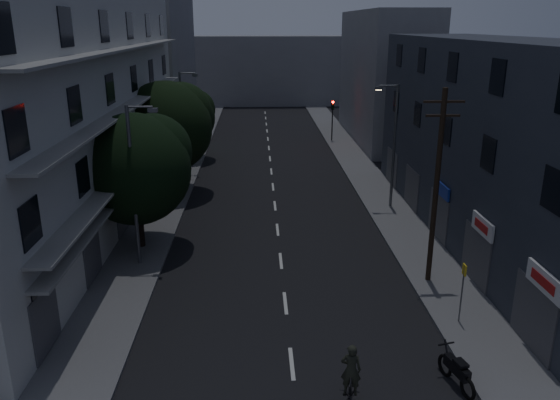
{
  "coord_description": "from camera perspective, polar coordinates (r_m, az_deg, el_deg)",
  "views": [
    {
      "loc": [
        -1.15,
        -14.93,
        11.74
      ],
      "look_at": [
        0.0,
        12.0,
        3.0
      ],
      "focal_mm": 35.0,
      "sensor_mm": 36.0,
      "label": 1
    }
  ],
  "objects": [
    {
      "name": "bus_stop_sign",
      "position": [
        23.19,
        18.57,
        -8.18
      ],
      "size": [
        0.06,
        0.35,
        2.52
      ],
      "color": "#595B60",
      "rests_on": "sidewalk_right"
    },
    {
      "name": "utility_pole",
      "position": [
        25.48,
        16.04,
        1.6
      ],
      "size": [
        1.8,
        0.24,
        9.0
      ],
      "color": "black",
      "rests_on": "sidewalk_right"
    },
    {
      "name": "traffic_signal_far_right",
      "position": [
        56.82,
        5.51,
        9.13
      ],
      "size": [
        0.28,
        0.37,
        4.1
      ],
      "color": "black",
      "rests_on": "sidewalk_right"
    },
    {
      "name": "ground",
      "position": [
        41.64,
        -0.76,
        1.58
      ],
      "size": [
        160.0,
        160.0,
        0.0
      ],
      "primitive_type": "plane",
      "color": "black",
      "rests_on": "ground"
    },
    {
      "name": "motorcycle",
      "position": [
        20.21,
        17.96,
        -16.68
      ],
      "size": [
        0.79,
        2.1,
        1.37
      ],
      "rotation": [
        0.0,
        0.0,
        0.24
      ],
      "color": "black",
      "rests_on": "ground"
    },
    {
      "name": "traffic_signal_far_left",
      "position": [
        56.41,
        -7.82,
        8.99
      ],
      "size": [
        0.28,
        0.37,
        4.1
      ],
      "color": "black",
      "rests_on": "sidewalk_left"
    },
    {
      "name": "tree_mid",
      "position": [
        39.17,
        -11.73,
        7.82
      ],
      "size": [
        6.43,
        6.43,
        7.91
      ],
      "color": "black",
      "rests_on": "sidewalk_left"
    },
    {
      "name": "building_far_right",
      "position": [
        58.67,
        10.78,
        12.53
      ],
      "size": [
        6.0,
        20.0,
        13.0
      ],
      "primitive_type": "cube",
      "color": "slate",
      "rests_on": "ground"
    },
    {
      "name": "street_lamp_left_far",
      "position": [
        44.83,
        -10.06,
        8.52
      ],
      "size": [
        1.51,
        0.25,
        8.0
      ],
      "color": "#515559",
      "rests_on": "sidewalk_left"
    },
    {
      "name": "tree_near",
      "position": [
        29.58,
        -14.81,
        3.58
      ],
      "size": [
        5.89,
        5.89,
        7.27
      ],
      "color": "black",
      "rests_on": "sidewalk_left"
    },
    {
      "name": "building_right",
      "position": [
        32.38,
        21.66,
        5.58
      ],
      "size": [
        6.19,
        28.0,
        11.0
      ],
      "color": "#282D37",
      "rests_on": "ground"
    },
    {
      "name": "sidewalk_left",
      "position": [
        42.08,
        -11.03,
        1.53
      ],
      "size": [
        3.0,
        90.0,
        0.15
      ],
      "primitive_type": "cube",
      "color": "#565659",
      "rests_on": "ground"
    },
    {
      "name": "building_far_end",
      "position": [
        85.21,
        -1.71,
        13.42
      ],
      "size": [
        24.0,
        8.0,
        10.0
      ],
      "primitive_type": "cube",
      "color": "slate",
      "rests_on": "ground"
    },
    {
      "name": "street_lamp_left_near",
      "position": [
        27.31,
        -14.9,
        2.19
      ],
      "size": [
        1.51,
        0.25,
        8.0
      ],
      "color": "#5C5D64",
      "rests_on": "sidewalk_left"
    },
    {
      "name": "lane_markings",
      "position": [
        47.66,
        -0.99,
        3.71
      ],
      "size": [
        0.15,
        60.5,
        0.01
      ],
      "color": "beige",
      "rests_on": "ground"
    },
    {
      "name": "sidewalk_right",
      "position": [
        42.49,
        9.4,
        1.78
      ],
      "size": [
        3.0,
        90.0,
        0.15
      ],
      "primitive_type": "cube",
      "color": "#565659",
      "rests_on": "ground"
    },
    {
      "name": "tree_far",
      "position": [
        49.29,
        -9.68,
        8.71
      ],
      "size": [
        5.01,
        5.01,
        6.19
      ],
      "color": "black",
      "rests_on": "sidewalk_left"
    },
    {
      "name": "building_left",
      "position": [
        34.99,
        -20.71,
        9.03
      ],
      "size": [
        7.0,
        36.0,
        14.0
      ],
      "color": "#B7B6B1",
      "rests_on": "ground"
    },
    {
      "name": "street_lamp_right",
      "position": [
        35.99,
        11.7,
        6.14
      ],
      "size": [
        1.51,
        0.25,
        8.0
      ],
      "color": "#525659",
      "rests_on": "sidewalk_right"
    },
    {
      "name": "building_far_left",
      "position": [
        63.97,
        -12.59,
        14.2
      ],
      "size": [
        6.0,
        20.0,
        16.0
      ],
      "primitive_type": "cube",
      "color": "slate",
      "rests_on": "ground"
    },
    {
      "name": "cyclist",
      "position": [
        18.48,
        7.35,
        -18.68
      ],
      "size": [
        0.99,
        1.86,
        2.24
      ],
      "rotation": [
        0.0,
        0.0,
        -0.22
      ],
      "color": "black",
      "rests_on": "ground"
    }
  ]
}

